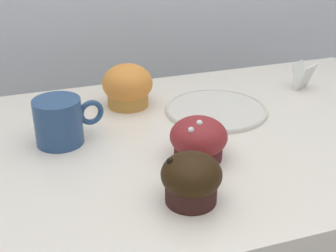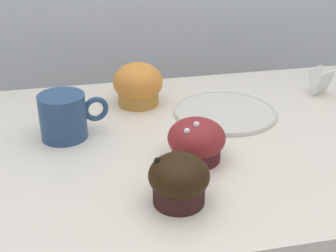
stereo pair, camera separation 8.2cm
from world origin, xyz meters
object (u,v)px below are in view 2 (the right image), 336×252
coffee_cup (64,115)px  serving_plate (225,112)px  muffin_back_left (138,85)px  muffin_back_right (179,180)px  muffin_front_center (196,141)px

coffee_cup → serving_plate: bearing=6.2°
muffin_back_left → muffin_back_right: bearing=-89.7°
muffin_front_center → coffee_cup: coffee_cup is taller
coffee_cup → serving_plate: size_ratio=0.60×
muffin_back_right → serving_plate: bearing=59.5°
muffin_front_center → muffin_back_left: bearing=103.1°
muffin_back_left → serving_plate: muffin_back_left is taller
muffin_front_center → muffin_back_right: same height
muffin_front_center → muffin_back_left: 0.26m
muffin_back_left → serving_plate: size_ratio=0.50×
muffin_back_left → serving_plate: 0.20m
muffin_back_right → coffee_cup: (-0.16, 0.25, 0.01)m
muffin_back_left → muffin_back_right: (0.00, -0.37, -0.01)m
muffin_back_left → coffee_cup: bearing=-141.7°
muffin_front_center → coffee_cup: size_ratio=0.76×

